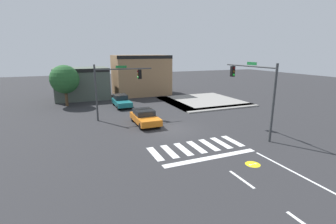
{
  "coord_description": "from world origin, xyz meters",
  "views": [
    {
      "loc": [
        -8.25,
        -18.96,
        6.69
      ],
      "look_at": [
        -0.19,
        0.41,
        1.51
      ],
      "focal_mm": 26.0,
      "sensor_mm": 36.0,
      "label": 1
    }
  ],
  "objects_px": {
    "traffic_signal_northwest": "(117,81)",
    "traffic_signal_southeast": "(254,84)",
    "car_teal": "(121,101)",
    "roadside_tree": "(65,79)",
    "car_orange": "(145,117)"
  },
  "relations": [
    {
      "from": "car_teal",
      "to": "roadside_tree",
      "type": "height_order",
      "value": "roadside_tree"
    },
    {
      "from": "car_teal",
      "to": "roadside_tree",
      "type": "relative_size",
      "value": 0.82
    },
    {
      "from": "traffic_signal_southeast",
      "to": "car_orange",
      "type": "xyz_separation_m",
      "value": [
        -7.44,
        5.96,
        -3.49
      ]
    },
    {
      "from": "traffic_signal_northwest",
      "to": "car_orange",
      "type": "distance_m",
      "value": 4.72
    },
    {
      "from": "car_orange",
      "to": "traffic_signal_northwest",
      "type": "bearing_deg",
      "value": -146.56
    },
    {
      "from": "traffic_signal_northwest",
      "to": "traffic_signal_southeast",
      "type": "relative_size",
      "value": 0.98
    },
    {
      "from": "traffic_signal_southeast",
      "to": "car_teal",
      "type": "bearing_deg",
      "value": 28.66
    },
    {
      "from": "traffic_signal_southeast",
      "to": "roadside_tree",
      "type": "xyz_separation_m",
      "value": [
        -14.23,
        17.47,
        -0.8
      ]
    },
    {
      "from": "traffic_signal_northwest",
      "to": "car_orange",
      "type": "xyz_separation_m",
      "value": [
        1.94,
        -2.94,
        -3.15
      ]
    },
    {
      "from": "traffic_signal_southeast",
      "to": "car_teal",
      "type": "height_order",
      "value": "traffic_signal_southeast"
    },
    {
      "from": "traffic_signal_northwest",
      "to": "traffic_signal_southeast",
      "type": "xyz_separation_m",
      "value": [
        9.38,
        -8.89,
        0.34
      ]
    },
    {
      "from": "traffic_signal_northwest",
      "to": "roadside_tree",
      "type": "bearing_deg",
      "value": 119.46
    },
    {
      "from": "traffic_signal_southeast",
      "to": "car_orange",
      "type": "relative_size",
      "value": 1.42
    },
    {
      "from": "traffic_signal_northwest",
      "to": "roadside_tree",
      "type": "relative_size",
      "value": 1.13
    },
    {
      "from": "car_teal",
      "to": "roadside_tree",
      "type": "bearing_deg",
      "value": -115.67
    }
  ]
}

